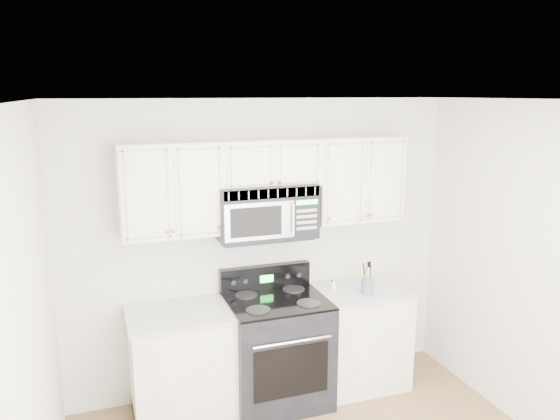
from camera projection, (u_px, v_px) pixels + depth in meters
name	position (u px, v px, depth m)	size (l,w,h in m)	color
room	(353.00, 324.00, 3.24)	(3.51, 3.51, 2.61)	brown
base_cabinet_left	(183.00, 368.00, 4.49)	(0.86, 0.65, 0.92)	white
base_cabinet_right	(357.00, 339.00, 5.01)	(0.86, 0.65, 0.92)	white
range	(277.00, 348.00, 4.71)	(0.83, 0.75, 1.14)	black
upper_cabinets	(269.00, 179.00, 4.57)	(2.44, 0.37, 0.75)	white
microwave	(265.00, 211.00, 4.57)	(0.83, 0.46, 0.46)	black
utensil_crock	(367.00, 286.00, 4.76)	(0.11, 0.11, 0.29)	slate
shaker_salt	(334.00, 285.00, 4.84)	(0.05, 0.05, 0.11)	silver
shaker_pepper	(333.00, 285.00, 4.85)	(0.04, 0.04, 0.11)	silver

